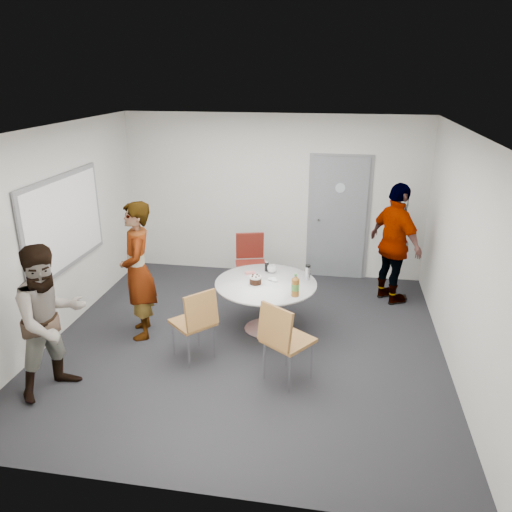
% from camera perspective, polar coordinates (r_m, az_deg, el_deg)
% --- Properties ---
extents(floor, '(5.00, 5.00, 0.00)m').
position_cam_1_polar(floor, '(6.60, -1.19, -9.85)').
color(floor, black).
rests_on(floor, ground).
extents(ceiling, '(5.00, 5.00, 0.00)m').
position_cam_1_polar(ceiling, '(5.73, -1.39, 14.14)').
color(ceiling, silver).
rests_on(ceiling, wall_back).
extents(wall_back, '(5.00, 0.00, 5.00)m').
position_cam_1_polar(wall_back, '(8.40, 1.97, 6.82)').
color(wall_back, silver).
rests_on(wall_back, floor).
extents(wall_left, '(0.00, 5.00, 5.00)m').
position_cam_1_polar(wall_left, '(6.93, -22.03, 2.34)').
color(wall_left, silver).
rests_on(wall_left, floor).
extents(wall_right, '(0.00, 5.00, 5.00)m').
position_cam_1_polar(wall_right, '(6.10, 22.46, -0.11)').
color(wall_right, silver).
rests_on(wall_right, floor).
extents(wall_front, '(5.00, 0.00, 5.00)m').
position_cam_1_polar(wall_front, '(3.83, -8.51, -10.93)').
color(wall_front, silver).
rests_on(wall_front, floor).
extents(door, '(1.02, 0.17, 2.12)m').
position_cam_1_polar(door, '(8.40, 9.40, 4.26)').
color(door, slate).
rests_on(door, wall_back).
extents(whiteboard, '(0.04, 1.90, 1.25)m').
position_cam_1_polar(whiteboard, '(7.05, -21.05, 3.61)').
color(whiteboard, slate).
rests_on(whiteboard, wall_left).
extents(table, '(1.35, 1.35, 1.00)m').
position_cam_1_polar(table, '(6.62, 1.30, -3.82)').
color(table, white).
rests_on(table, floor).
extents(chair_near_left, '(0.65, 0.65, 0.93)m').
position_cam_1_polar(chair_near_left, '(6.00, -6.82, -7.07)').
color(chair_near_left, brown).
rests_on(chair_near_left, floor).
extents(chair_near_right, '(0.67, 0.68, 0.99)m').
position_cam_1_polar(chair_near_right, '(5.54, 3.05, -9.05)').
color(chair_near_right, brown).
rests_on(chair_near_right, floor).
extents(chair_far, '(0.56, 0.59, 0.96)m').
position_cam_1_polar(chair_far, '(7.78, -0.64, -0.15)').
color(chair_far, maroon).
rests_on(chair_far, floor).
extents(person_main, '(0.65, 0.78, 1.82)m').
position_cam_1_polar(person_main, '(6.59, -13.35, -1.67)').
color(person_main, '#A5C6EA').
rests_on(person_main, floor).
extents(person_left, '(0.97, 1.03, 1.69)m').
position_cam_1_polar(person_left, '(5.75, -22.42, -6.83)').
color(person_left, white).
rests_on(person_left, floor).
extents(person_right, '(0.97, 1.14, 1.83)m').
position_cam_1_polar(person_right, '(7.66, 15.62, 1.32)').
color(person_right, black).
rests_on(person_right, floor).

